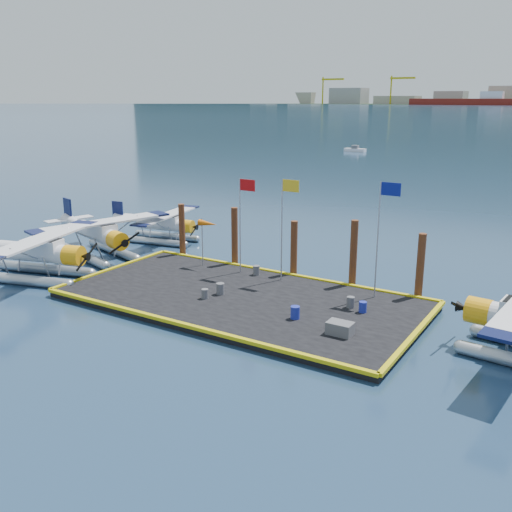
{
  "coord_description": "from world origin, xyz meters",
  "views": [
    {
      "loc": [
        16.76,
        -25.35,
        11.24
      ],
      "look_at": [
        -0.2,
        2.0,
        2.24
      ],
      "focal_mm": 40.0,
      "sensor_mm": 36.0,
      "label": 1
    }
  ],
  "objects": [
    {
      "name": "seaplane_c",
      "position": [
        -12.84,
        8.43,
        1.32
      ],
      "size": [
        7.86,
        8.6,
        3.04
      ],
      "rotation": [
        0.0,
        0.0,
        -1.4
      ],
      "color": "#9BA3A9",
      "rests_on": "ground"
    },
    {
      "name": "ground",
      "position": [
        0.0,
        0.0,
        0.0
      ],
      "size": [
        4000.0,
        4000.0,
        0.0
      ],
      "primitive_type": "plane",
      "color": "navy",
      "rests_on": "ground"
    },
    {
      "name": "drum_5",
      "position": [
        -1.34,
        3.86,
        0.7
      ],
      "size": [
        0.42,
        0.42,
        0.6
      ],
      "primitive_type": "cylinder",
      "color": "#525357",
      "rests_on": "dock"
    },
    {
      "name": "flagpole_blue",
      "position": [
        6.7,
        3.8,
        4.69
      ],
      "size": [
        1.14,
        0.08,
        6.5
      ],
      "color": "#9A9AA2",
      "rests_on": "dock"
    },
    {
      "name": "drum_2",
      "position": [
        5.99,
        1.57,
        0.7
      ],
      "size": [
        0.42,
        0.42,
        0.6
      ],
      "primitive_type": "cylinder",
      "color": "#525357",
      "rests_on": "dock"
    },
    {
      "name": "piling_1",
      "position": [
        -4.0,
        5.4,
        2.1
      ],
      "size": [
        0.44,
        0.44,
        4.2
      ],
      "primitive_type": "cylinder",
      "color": "#4A2915",
      "rests_on": "ground"
    },
    {
      "name": "dock",
      "position": [
        0.0,
        0.0,
        0.2
      ],
      "size": [
        20.0,
        10.0,
        0.4
      ],
      "primitive_type": "cube",
      "color": "black",
      "rests_on": "ground"
    },
    {
      "name": "piling_2",
      "position": [
        0.5,
        5.4,
        1.9
      ],
      "size": [
        0.44,
        0.44,
        3.8
      ],
      "primitive_type": "cylinder",
      "color": "#4A2915",
      "rests_on": "ground"
    },
    {
      "name": "dock_bumpers",
      "position": [
        0.0,
        0.0,
        0.49
      ],
      "size": [
        20.25,
        10.25,
        0.18
      ],
      "primitive_type": null,
      "color": "#BFB00B",
      "rests_on": "dock"
    },
    {
      "name": "drum_0",
      "position": [
        -1.14,
        -0.35,
        0.73
      ],
      "size": [
        0.46,
        0.46,
        0.65
      ],
      "primitive_type": "cylinder",
      "color": "#525357",
      "rests_on": "dock"
    },
    {
      "name": "piling_0",
      "position": [
        -8.5,
        5.4,
        2.0
      ],
      "size": [
        0.44,
        0.44,
        4.0
      ],
      "primitive_type": "cylinder",
      "color": "#4A2915",
      "rests_on": "ground"
    },
    {
      "name": "seaplane_b",
      "position": [
        -13.66,
        2.46,
        1.6
      ],
      "size": [
        9.63,
        10.33,
        3.68
      ],
      "rotation": [
        0.0,
        0.0,
        -1.86
      ],
      "color": "#9BA3A9",
      "rests_on": "ground"
    },
    {
      "name": "drum_3",
      "position": [
        -1.46,
        -1.38,
        0.67
      ],
      "size": [
        0.39,
        0.39,
        0.55
      ],
      "primitive_type": "cylinder",
      "color": "#525357",
      "rests_on": "dock"
    },
    {
      "name": "drum_1",
      "position": [
        4.22,
        -1.38,
        0.73
      ],
      "size": [
        0.46,
        0.46,
        0.65
      ],
      "primitive_type": "cylinder",
      "color": "#1B2696",
      "rests_on": "dock"
    },
    {
      "name": "windsock",
      "position": [
        -5.03,
        3.8,
        3.23
      ],
      "size": [
        1.4,
        0.44,
        3.12
      ],
      "color": "#9A9AA2",
      "rests_on": "dock"
    },
    {
      "name": "flagpole_red",
      "position": [
        -2.29,
        3.8,
        4.4
      ],
      "size": [
        1.14,
        0.08,
        6.0
      ],
      "color": "#9A9AA2",
      "rests_on": "dock"
    },
    {
      "name": "flagpole_yellow",
      "position": [
        0.7,
        3.8,
        4.51
      ],
      "size": [
        1.14,
        0.08,
        6.2
      ],
      "color": "#9A9AA2",
      "rests_on": "dock"
    },
    {
      "name": "piling_3",
      "position": [
        4.5,
        5.4,
        2.15
      ],
      "size": [
        0.44,
        0.44,
        4.3
      ],
      "primitive_type": "cylinder",
      "color": "#4A2915",
      "rests_on": "ground"
    },
    {
      "name": "piling_4",
      "position": [
        8.5,
        5.4,
        2.0
      ],
      "size": [
        0.44,
        0.44,
        4.0
      ],
      "primitive_type": "cylinder",
      "color": "#4A2915",
      "rests_on": "ground"
    },
    {
      "name": "seaplane_a",
      "position": [
        -13.18,
        -3.22,
        1.62
      ],
      "size": [
        9.7,
        10.44,
        3.72
      ],
      "rotation": [
        0.0,
        0.0,
        -1.3
      ],
      "color": "#9BA3A9",
      "rests_on": "ground"
    },
    {
      "name": "crate",
      "position": [
        6.96,
        -2.01,
        0.7
      ],
      "size": [
        1.21,
        0.81,
        0.61
      ],
      "primitive_type": "cube",
      "color": "#525357",
      "rests_on": "dock"
    },
    {
      "name": "drum_4",
      "position": [
        6.81,
        1.26,
        0.69
      ],
      "size": [
        0.41,
        0.41,
        0.58
      ],
      "primitive_type": "cylinder",
      "color": "#1B2696",
      "rests_on": "dock"
    }
  ]
}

